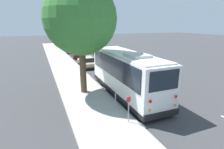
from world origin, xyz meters
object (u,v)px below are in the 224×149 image
parked_sedan_maroon (77,54)px  fire_hydrant (82,69)px  shuttle_bus (126,71)px  street_tree (80,14)px  parked_sedan_silver (65,45)px  sign_post_far (115,100)px  parked_sedan_blue (69,49)px  sign_post_near (129,109)px  parked_sedan_black (62,43)px  parked_sedan_tan (87,62)px

parked_sedan_maroon → fire_hydrant: (-10.31, 1.67, -0.05)m
shuttle_bus → fire_hydrant: size_ratio=11.39×
street_tree → fire_hydrant: size_ratio=11.11×
parked_sedan_silver → sign_post_far: sign_post_far is taller
street_tree → sign_post_far: 6.63m
parked_sedan_blue → sign_post_near: 27.31m
parked_sedan_maroon → parked_sedan_black: 18.77m
parked_sedan_maroon → street_tree: bearing=174.1°
parked_sedan_silver → street_tree: 28.92m
shuttle_bus → fire_hydrant: shuttle_bus is taller
parked_sedan_tan → shuttle_bus: bearing=-176.0°
parked_sedan_blue → street_tree: 22.56m
parked_sedan_silver → sign_post_near: size_ratio=2.87×
street_tree → sign_post_near: 7.65m
shuttle_bus → street_tree: size_ratio=1.03×
parked_sedan_silver → parked_sedan_maroon: bearing=-176.3°
parked_sedan_tan → parked_sedan_black: bearing=1.4°
parked_sedan_maroon → sign_post_far: bearing=179.4°
shuttle_bus → sign_post_near: (-4.01, 1.90, -0.92)m
parked_sedan_blue → fire_hydrant: 16.29m
parked_sedan_silver → fire_hydrant: parked_sedan_silver is taller
parked_sedan_maroon → sign_post_far: size_ratio=3.82×
sign_post_near → parked_sedan_black: bearing=-2.4°
parked_sedan_maroon → sign_post_near: sign_post_near is taller
shuttle_bus → street_tree: bearing=63.9°
parked_sedan_blue → parked_sedan_black: size_ratio=1.08×
parked_sedan_tan → sign_post_far: size_ratio=3.79×
parked_sedan_tan → parked_sedan_maroon: parked_sedan_maroon is taller
parked_sedan_tan → parked_sedan_silver: size_ratio=1.07×
parked_sedan_tan → parked_sedan_blue: size_ratio=0.97×
parked_sedan_tan → sign_post_near: size_ratio=3.06×
parked_sedan_black → sign_post_far: 38.40m
street_tree → sign_post_near: size_ratio=6.03×
parked_sedan_black → street_tree: (-34.57, 2.80, 5.46)m
shuttle_bus → sign_post_far: size_ratio=7.64×
sign_post_near → sign_post_far: bearing=0.0°
parked_sedan_blue → street_tree: size_ratio=0.52×
street_tree → parked_sedan_black: bearing=-4.6°
shuttle_bus → street_tree: (1.53, 3.04, 4.23)m
shuttle_bus → parked_sedan_tan: (10.33, 0.40, -1.26)m
parked_sedan_silver → sign_post_far: (-32.06, 1.58, 0.14)m
parked_sedan_blue → parked_sedan_silver: parked_sedan_silver is taller
sign_post_far → street_tree: bearing=16.8°
sign_post_far → parked_sedan_blue: bearing=-3.2°
parked_sedan_tan → parked_sedan_black: size_ratio=1.05×
parked_sedan_blue → parked_sedan_tan: bearing=179.1°
street_tree → sign_post_near: (-5.54, -1.15, -5.16)m
parked_sedan_tan → parked_sedan_maroon: size_ratio=0.99×
parked_sedan_blue → sign_post_far: 25.56m
parked_sedan_black → fire_hydrant: parked_sedan_black is taller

